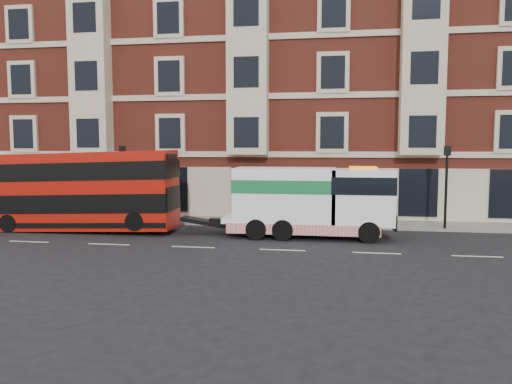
% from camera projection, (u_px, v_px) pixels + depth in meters
% --- Properties ---
extents(ground, '(120.00, 120.00, 0.00)m').
position_uv_depth(ground, '(193.00, 247.00, 22.23)').
color(ground, black).
rests_on(ground, ground).
extents(sidewalk, '(90.00, 3.00, 0.15)m').
position_uv_depth(sidewalk, '(229.00, 221.00, 29.60)').
color(sidewalk, slate).
rests_on(sidewalk, ground).
extents(victorian_terrace, '(45.00, 12.00, 20.40)m').
position_uv_depth(victorian_terrace, '(257.00, 69.00, 35.98)').
color(victorian_terrace, maroon).
rests_on(victorian_terrace, ground).
extents(lamp_post_west, '(0.35, 0.15, 4.35)m').
position_uv_depth(lamp_post_west, '(123.00, 177.00, 29.03)').
color(lamp_post_west, black).
rests_on(lamp_post_west, sidewalk).
extents(lamp_post_east, '(0.35, 0.15, 4.35)m').
position_uv_depth(lamp_post_east, '(446.00, 181.00, 26.20)').
color(lamp_post_east, black).
rests_on(lamp_post_east, sidewalk).
extents(double_decker_bus, '(10.28, 2.36, 4.16)m').
position_uv_depth(double_decker_bus, '(80.00, 190.00, 26.34)').
color(double_decker_bus, '#A71309').
rests_on(double_decker_bus, ground).
extents(tow_truck, '(8.23, 2.43, 3.43)m').
position_uv_depth(tow_truck, '(308.00, 201.00, 24.48)').
color(tow_truck, white).
rests_on(tow_truck, ground).
extents(pedestrian, '(0.65, 0.54, 1.53)m').
position_uv_depth(pedestrian, '(61.00, 204.00, 30.87)').
color(pedestrian, '#171F2E').
rests_on(pedestrian, sidewalk).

